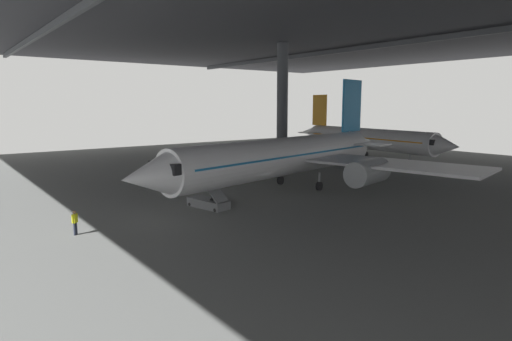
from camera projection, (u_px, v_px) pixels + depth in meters
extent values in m
plane|color=slate|center=(253.00, 200.00, 38.53)|extent=(110.00, 110.00, 0.00)
cylinder|color=#4C4F54|center=(282.00, 103.00, 62.98)|extent=(1.62, 1.62, 17.34)
cube|color=#38383D|center=(360.00, 12.00, 44.03)|extent=(121.00, 99.00, 1.20)
cube|color=#4C4F54|center=(444.00, 37.00, 54.07)|extent=(115.50, 0.50, 0.70)
cylinder|color=white|center=(283.00, 157.00, 41.90)|extent=(9.06, 27.94, 3.72)
cone|color=white|center=(149.00, 176.00, 30.38)|extent=(4.45, 5.09, 3.65)
cube|color=black|center=(175.00, 166.00, 32.05)|extent=(3.61, 3.17, 0.82)
cone|color=white|center=(360.00, 142.00, 53.36)|extent=(4.26, 6.46, 3.16)
cube|color=#1972B2|center=(352.00, 106.00, 50.92)|extent=(1.03, 4.03, 6.09)
cube|color=white|center=(366.00, 144.00, 49.13)|extent=(5.24, 3.91, 0.16)
cube|color=white|center=(328.00, 142.00, 52.54)|extent=(5.24, 3.91, 0.16)
cube|color=white|center=(397.00, 165.00, 38.97)|extent=(16.59, 9.67, 0.24)
cylinder|color=#9EA3A8|center=(368.00, 172.00, 38.79)|extent=(3.21, 5.20, 2.31)
cube|color=white|center=(243.00, 150.00, 51.59)|extent=(16.59, 9.67, 0.24)
cylinder|color=#9EA3A8|center=(243.00, 158.00, 48.97)|extent=(3.21, 5.20, 2.31)
cube|color=#1972B2|center=(283.00, 154.00, 41.85)|extent=(8.74, 25.96, 0.16)
cylinder|color=#9EA3A8|center=(214.00, 193.00, 35.34)|extent=(0.20, 0.20, 1.15)
cylinder|color=black|center=(214.00, 203.00, 35.46)|extent=(0.47, 0.94, 0.90)
cylinder|color=#9EA3A8|center=(319.00, 178.00, 42.63)|extent=(0.20, 0.20, 1.15)
cylinder|color=black|center=(319.00, 186.00, 42.75)|extent=(0.47, 0.94, 0.90)
cylinder|color=#9EA3A8|center=(281.00, 173.00, 45.85)|extent=(0.20, 0.20, 1.15)
cylinder|color=black|center=(280.00, 180.00, 45.97)|extent=(0.47, 0.94, 0.90)
cube|color=slate|center=(208.00, 203.00, 35.70)|extent=(4.03, 2.21, 0.70)
cube|color=slate|center=(208.00, 182.00, 35.42)|extent=(3.73, 1.97, 3.04)
cube|color=slate|center=(194.00, 162.00, 36.33)|extent=(1.33, 1.49, 0.12)
cylinder|color=black|center=(188.00, 157.00, 35.81)|extent=(0.06, 0.06, 1.00)
cylinder|color=black|center=(199.00, 156.00, 36.70)|extent=(0.06, 0.06, 1.00)
cylinder|color=black|center=(190.00, 204.00, 36.23)|extent=(0.32, 0.18, 0.30)
cylinder|color=black|center=(202.00, 201.00, 37.27)|extent=(0.32, 0.18, 0.30)
cylinder|color=black|center=(215.00, 210.00, 34.19)|extent=(0.32, 0.18, 0.30)
cylinder|color=black|center=(228.00, 207.00, 35.23)|extent=(0.32, 0.18, 0.30)
cylinder|color=#232838|center=(76.00, 228.00, 28.23)|extent=(0.14, 0.14, 0.83)
cylinder|color=#232838|center=(75.00, 229.00, 28.05)|extent=(0.14, 0.14, 0.83)
cube|color=yellow|center=(75.00, 218.00, 28.03)|extent=(0.40, 0.42, 0.59)
cylinder|color=yellow|center=(77.00, 217.00, 28.25)|extent=(0.09, 0.09, 0.56)
cylinder|color=yellow|center=(72.00, 219.00, 27.81)|extent=(0.09, 0.09, 0.56)
sphere|color=#8C6647|center=(74.00, 212.00, 27.97)|extent=(0.22, 0.22, 0.22)
cylinder|color=#232838|center=(212.00, 196.00, 38.22)|extent=(0.14, 0.14, 0.85)
cylinder|color=#232838|center=(212.00, 196.00, 38.04)|extent=(0.14, 0.14, 0.85)
cube|color=yellow|center=(212.00, 188.00, 38.02)|extent=(0.41, 0.40, 0.60)
cylinder|color=yellow|center=(212.00, 187.00, 38.24)|extent=(0.09, 0.09, 0.57)
cylinder|color=yellow|center=(211.00, 188.00, 37.79)|extent=(0.09, 0.09, 0.57)
sphere|color=brown|center=(212.00, 183.00, 37.95)|extent=(0.23, 0.23, 0.23)
cylinder|color=white|center=(367.00, 139.00, 66.73)|extent=(24.59, 5.66, 3.27)
cone|color=white|center=(446.00, 146.00, 55.23)|extent=(4.22, 3.58, 3.21)
cube|color=black|center=(432.00, 142.00, 56.91)|extent=(2.55, 2.99, 0.72)
cone|color=white|center=(312.00, 132.00, 78.18)|extent=(5.48, 3.28, 2.78)
cube|color=orange|center=(320.00, 110.00, 75.83)|extent=(3.58, 0.59, 5.35)
cube|color=white|center=(332.00, 132.00, 76.85)|extent=(3.07, 4.41, 0.16)
cube|color=white|center=(312.00, 132.00, 74.47)|extent=(3.07, 4.41, 0.16)
cube|color=white|center=(385.00, 137.00, 74.50)|extent=(7.27, 14.20, 0.24)
cylinder|color=#9EA3A8|center=(386.00, 142.00, 72.24)|extent=(4.43, 2.44, 2.03)
cube|color=white|center=(309.00, 141.00, 65.71)|extent=(7.27, 14.20, 0.24)
cylinder|color=#9EA3A8|center=(324.00, 146.00, 65.15)|extent=(4.43, 2.44, 2.03)
cube|color=orange|center=(367.00, 137.00, 66.69)|extent=(22.82, 5.55, 0.16)
cylinder|color=#9EA3A8|center=(410.00, 157.00, 60.15)|extent=(0.20, 0.20, 1.15)
cylinder|color=black|center=(410.00, 162.00, 60.27)|extent=(0.93, 0.39, 0.90)
cylinder|color=#9EA3A8|center=(366.00, 149.00, 70.19)|extent=(0.20, 0.20, 1.15)
cylinder|color=black|center=(366.00, 154.00, 70.31)|extent=(0.93, 0.39, 0.90)
cylinder|color=#9EA3A8|center=(346.00, 151.00, 67.87)|extent=(0.20, 0.20, 1.15)
cylinder|color=black|center=(345.00, 156.00, 67.99)|extent=(0.93, 0.39, 0.90)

